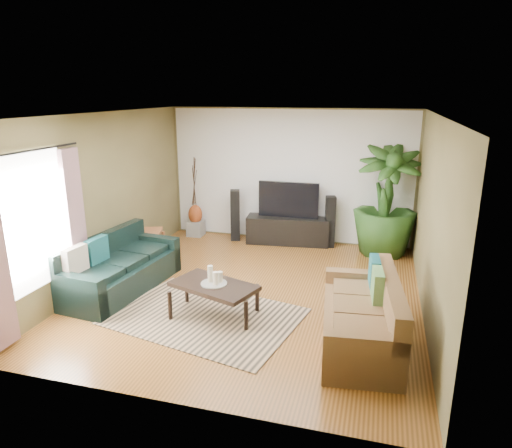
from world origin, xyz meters
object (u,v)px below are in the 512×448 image
(sofa_left, at_px, (120,264))
(side_table, at_px, (147,246))
(speaker_right, at_px, (330,222))
(vase, at_px, (195,214))
(coffee_table, at_px, (214,300))
(television, at_px, (288,200))
(sofa_right, at_px, (360,311))
(tv_stand, at_px, (288,230))
(speaker_left, at_px, (235,215))
(potted_plant, at_px, (386,200))
(pedestal, at_px, (196,228))

(sofa_left, relative_size, side_table, 3.66)
(speaker_right, xyz_separation_m, vase, (-2.87, -0.02, -0.05))
(coffee_table, bearing_deg, television, 103.27)
(coffee_table, height_order, vase, vase)
(sofa_right, bearing_deg, tv_stand, -161.56)
(speaker_left, bearing_deg, side_table, -143.65)
(speaker_left, bearing_deg, television, -13.39)
(coffee_table, distance_m, television, 3.46)
(sofa_right, relative_size, tv_stand, 1.17)
(speaker_left, relative_size, side_table, 1.86)
(television, distance_m, speaker_left, 1.17)
(tv_stand, xyz_separation_m, side_table, (-2.29, -1.69, 0.01))
(coffee_table, bearing_deg, potted_plant, 74.76)
(speaker_left, relative_size, potted_plant, 0.51)
(sofa_left, xyz_separation_m, speaker_right, (2.91, 2.94, 0.09))
(television, bearing_deg, sofa_right, -65.40)
(tv_stand, bearing_deg, potted_plant, -9.82)
(potted_plant, distance_m, side_table, 4.52)
(television, relative_size, pedestal, 3.77)
(speaker_right, distance_m, potted_plant, 1.16)
(television, xyz_separation_m, vase, (-2.02, -0.02, -0.44))
(television, xyz_separation_m, speaker_right, (0.85, 0.00, -0.40))
(sofa_left, height_order, speaker_right, speaker_right)
(coffee_table, bearing_deg, speaker_left, 122.08)
(speaker_right, relative_size, pedestal, 3.19)
(speaker_left, bearing_deg, speaker_right, -15.11)
(speaker_left, height_order, vase, speaker_left)
(coffee_table, distance_m, potted_plant, 4.02)
(potted_plant, bearing_deg, television, 176.28)
(sofa_right, relative_size, side_table, 3.39)
(television, distance_m, speaker_right, 0.94)
(potted_plant, relative_size, side_table, 3.65)
(coffee_table, height_order, television, television)
(sofa_left, relative_size, vase, 5.05)
(television, height_order, potted_plant, potted_plant)
(side_table, bearing_deg, speaker_right, 28.30)
(coffee_table, height_order, potted_plant, potted_plant)
(coffee_table, bearing_deg, tv_stand, 103.27)
(speaker_left, bearing_deg, sofa_left, -125.85)
(sofa_right, height_order, pedestal, sofa_right)
(vase, bearing_deg, sofa_left, -90.79)
(sofa_right, distance_m, pedestal, 5.10)
(speaker_left, distance_m, potted_plant, 3.03)
(pedestal, bearing_deg, sofa_left, -90.79)
(pedestal, bearing_deg, potted_plant, -1.45)
(coffee_table, distance_m, speaker_right, 3.59)
(sofa_right, height_order, coffee_table, sofa_right)
(speaker_right, relative_size, potted_plant, 0.49)
(potted_plant, xyz_separation_m, side_table, (-4.17, -1.57, -0.76))
(potted_plant, xyz_separation_m, vase, (-3.90, 0.10, -0.57))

